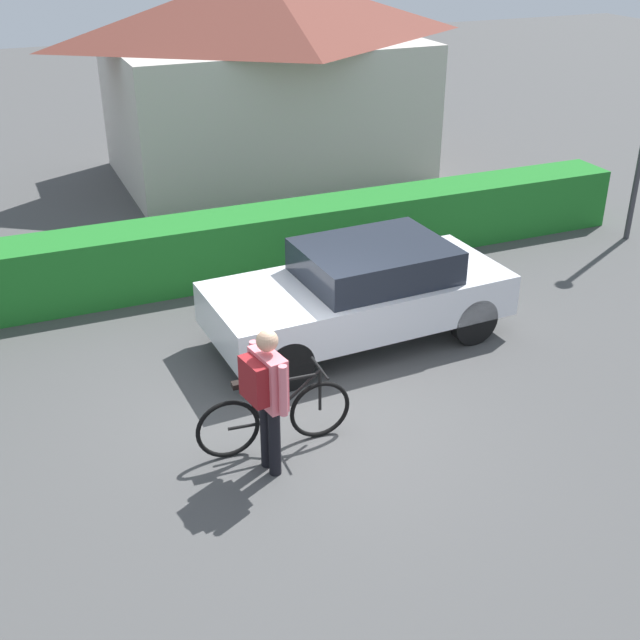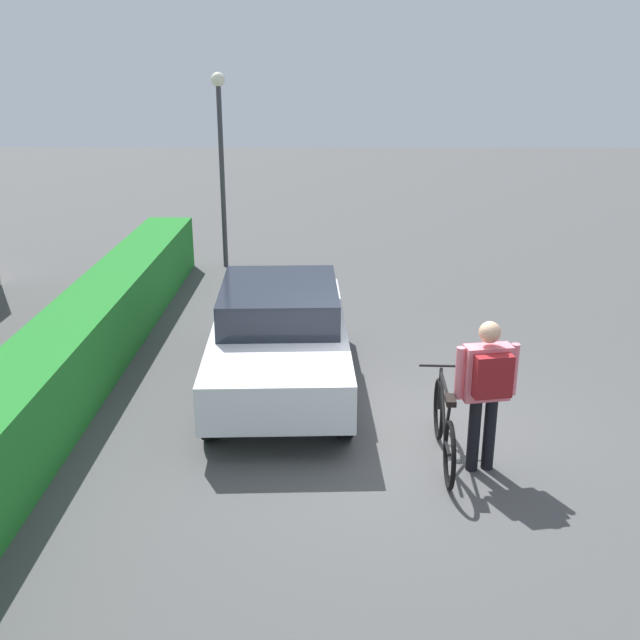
{
  "view_description": "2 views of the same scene",
  "coord_description": "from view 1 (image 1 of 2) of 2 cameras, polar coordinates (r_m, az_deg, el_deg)",
  "views": [
    {
      "loc": [
        -2.94,
        -7.55,
        5.43
      ],
      "look_at": [
        0.36,
        0.27,
        1.06
      ],
      "focal_mm": 45.62,
      "sensor_mm": 36.0,
      "label": 1
    },
    {
      "loc": [
        -7.77,
        0.75,
        4.2
      ],
      "look_at": [
        0.19,
        0.88,
        1.39
      ],
      "focal_mm": 41.78,
      "sensor_mm": 36.0,
      "label": 2
    }
  ],
  "objects": [
    {
      "name": "house_distant",
      "position": [
        18.17,
        -3.85,
        16.91
      ],
      "size": [
        6.7,
        4.45,
        4.27
      ],
      "color": "beige",
      "rests_on": "ground"
    },
    {
      "name": "ground_plane",
      "position": [
        9.75,
        -1.35,
        -6.58
      ],
      "size": [
        60.0,
        60.0,
        0.0
      ],
      "primitive_type": "plane",
      "color": "#494949"
    },
    {
      "name": "person_rider",
      "position": [
        8.31,
        -3.82,
        -4.82
      ],
      "size": [
        0.41,
        0.67,
        1.69
      ],
      "color": "black",
      "rests_on": "ground"
    },
    {
      "name": "hedge_row",
      "position": [
        13.01,
        -8.13,
        4.81
      ],
      "size": [
        15.16,
        0.9,
        1.04
      ],
      "primitive_type": "cube",
      "color": "#217627",
      "rests_on": "ground"
    },
    {
      "name": "bicycle",
      "position": [
        9.01,
        -3.19,
        -6.77
      ],
      "size": [
        1.78,
        0.5,
        0.92
      ],
      "color": "black",
      "rests_on": "ground"
    },
    {
      "name": "parked_car_near",
      "position": [
        11.05,
        2.94,
        2.05
      ],
      "size": [
        4.16,
        1.93,
        1.36
      ],
      "color": "silver",
      "rests_on": "ground"
    }
  ]
}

